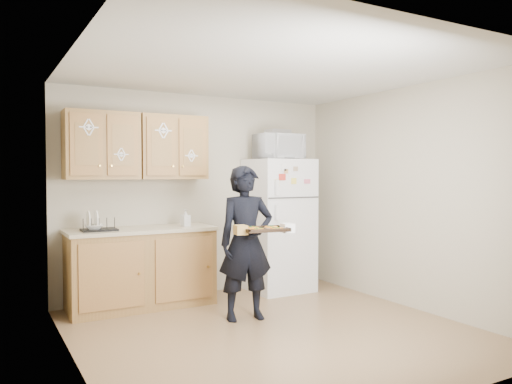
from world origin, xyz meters
TOP-DOWN VIEW (x-y plane):
  - floor at (0.00, 0.00)m, footprint 3.60×3.60m
  - ceiling at (0.00, 0.00)m, footprint 3.60×3.60m
  - wall_back at (0.00, 1.80)m, footprint 3.60×0.04m
  - wall_front at (0.00, -1.80)m, footprint 3.60×0.04m
  - wall_left at (-1.80, 0.00)m, footprint 0.04×3.60m
  - wall_right at (1.80, 0.00)m, footprint 0.04×3.60m
  - refrigerator at (0.95, 1.43)m, footprint 0.75×0.70m
  - base_cabinet at (-0.85, 1.48)m, footprint 1.60×0.60m
  - countertop at (-0.85, 1.48)m, footprint 1.64×0.64m
  - upper_cab_left at (-1.25, 1.61)m, footprint 0.80×0.33m
  - upper_cab_right at (-0.43, 1.61)m, footprint 0.80×0.33m
  - cereal_box at (1.47, 1.67)m, footprint 0.20×0.07m
  - person at (-0.04, 0.49)m, footprint 0.63×0.47m
  - baking_tray at (0.01, 0.19)m, footprint 0.48×0.39m
  - pizza_front_left at (-0.10, 0.13)m, footprint 0.15×0.15m
  - pizza_front_right at (0.10, 0.10)m, footprint 0.15×0.15m
  - pizza_back_left at (-0.08, 0.28)m, footprint 0.15×0.15m
  - pizza_back_right at (0.12, 0.25)m, footprint 0.15×0.15m
  - microwave at (0.92, 1.38)m, footprint 0.59×0.42m
  - foil_pan at (0.92, 1.41)m, footprint 0.30×0.21m
  - dish_rack at (-1.32, 1.44)m, footprint 0.37×0.28m
  - bowl at (-1.38, 1.44)m, footprint 0.24×0.24m
  - soap_bottle at (-0.35, 1.41)m, footprint 0.11×0.11m

SIDE VIEW (x-z plane):
  - floor at x=0.00m, z-range 0.00..0.00m
  - cereal_box at x=1.47m, z-range 0.00..0.32m
  - base_cabinet at x=-0.85m, z-range 0.00..0.86m
  - person at x=-0.04m, z-range 0.00..1.60m
  - refrigerator at x=0.95m, z-range 0.00..1.70m
  - countertop at x=-0.85m, z-range 0.86..0.90m
  - bowl at x=-1.38m, z-range 0.92..0.97m
  - baking_tray at x=0.01m, z-range 0.94..0.98m
  - dish_rack at x=-1.32m, z-range 0.90..1.05m
  - pizza_front_left at x=-0.10m, z-range 0.97..0.98m
  - pizza_front_right at x=0.10m, z-range 0.97..0.98m
  - pizza_back_left at x=-0.08m, z-range 0.97..0.98m
  - pizza_back_right at x=0.12m, z-range 0.97..0.98m
  - soap_bottle at x=-0.35m, z-range 0.90..1.10m
  - wall_back at x=0.00m, z-range 0.00..2.50m
  - wall_front at x=0.00m, z-range 0.00..2.50m
  - wall_left at x=-1.80m, z-range 0.00..2.50m
  - wall_right at x=1.80m, z-range 0.00..2.50m
  - upper_cab_left at x=-1.25m, z-range 1.45..2.20m
  - upper_cab_right at x=-0.43m, z-range 1.45..2.20m
  - microwave at x=0.92m, z-range 1.70..2.02m
  - foil_pan at x=0.92m, z-range 2.02..2.08m
  - ceiling at x=0.00m, z-range 2.50..2.50m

